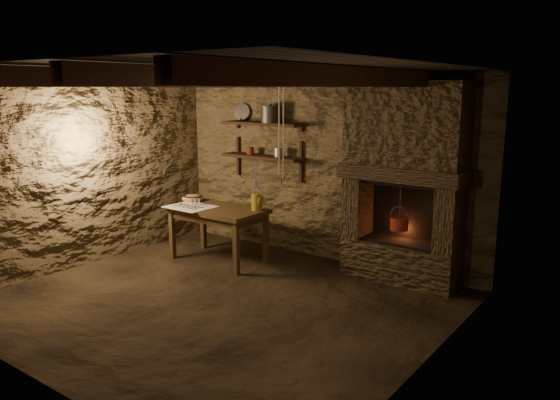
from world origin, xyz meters
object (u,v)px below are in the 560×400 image
Objects in this scene: iron_stockpot at (271,115)px; work_table at (218,232)px; red_pot at (399,223)px; stoneware_jug at (257,194)px; wooden_bowl at (193,198)px.

work_table is at bearing -109.01° from iron_stockpot.
red_pot is at bearing -3.53° from iron_stockpot.
work_table is 4.60× the size of iron_stockpot.
iron_stockpot is 0.50× the size of red_pot.
stoneware_jug is 1.82× the size of iron_stockpot.
iron_stockpot is at bearing 70.83° from work_table.
iron_stockpot reaches higher than wooden_bowl.
wooden_bowl is 0.55× the size of red_pot.
work_table is 2.29× the size of red_pot.
work_table is at bearing -163.41° from red_pot.
iron_stockpot is (-0.23, 0.59, 0.95)m from stoneware_jug.
iron_stockpot reaches higher than work_table.
stoneware_jug is 1.79m from red_pot.
wooden_bowl is at bearing -169.16° from red_pot.
work_table is at bearing -12.15° from wooden_bowl.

